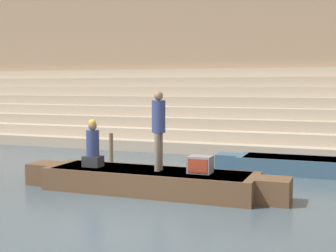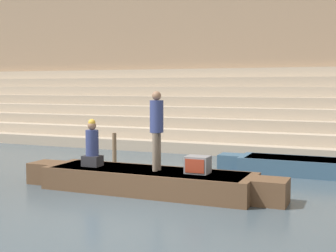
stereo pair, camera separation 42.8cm
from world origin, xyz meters
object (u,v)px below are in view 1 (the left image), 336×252
(moored_boat_shore, at_px, (323,166))
(rowboat_main, at_px, (149,180))
(tv_set, at_px, (200,164))
(person_standing, at_px, (159,124))
(person_rowing, at_px, (93,147))
(mooring_post, at_px, (111,149))

(moored_boat_shore, bearing_deg, rowboat_main, -136.26)
(tv_set, bearing_deg, person_standing, 175.49)
(person_rowing, bearing_deg, person_standing, 1.72)
(mooring_post, bearing_deg, person_standing, -47.13)
(rowboat_main, bearing_deg, person_rowing, -178.43)
(rowboat_main, relative_size, tv_set, 12.29)
(person_standing, distance_m, person_rowing, 1.74)
(moored_boat_shore, height_order, mooring_post, mooring_post)
(rowboat_main, height_order, tv_set, tv_set)
(person_rowing, bearing_deg, rowboat_main, 2.41)
(person_standing, height_order, moored_boat_shore, person_standing)
(person_standing, xyz_separation_m, moored_boat_shore, (3.37, 3.55, -1.32))
(moored_boat_shore, bearing_deg, person_rowing, -144.97)
(person_standing, bearing_deg, mooring_post, 142.97)
(tv_set, relative_size, moored_boat_shore, 0.09)
(rowboat_main, relative_size, mooring_post, 6.35)
(rowboat_main, height_order, moored_boat_shore, rowboat_main)
(tv_set, bearing_deg, rowboat_main, 174.55)
(person_rowing, bearing_deg, moored_boat_shore, 35.25)
(person_standing, distance_m, moored_boat_shore, 5.07)
(rowboat_main, xyz_separation_m, moored_boat_shore, (3.60, 3.54, -0.04))
(person_standing, xyz_separation_m, tv_set, (0.96, 0.05, -0.85))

